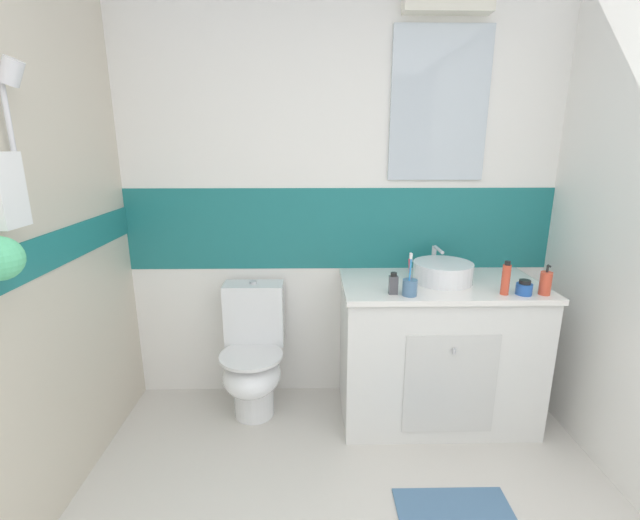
# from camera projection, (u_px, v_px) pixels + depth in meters

# --- Properties ---
(wall_back_tiled) EXTENTS (3.20, 0.20, 2.50)m
(wall_back_tiled) POSITION_uv_depth(u_px,v_px,m) (341.00, 201.00, 2.68)
(wall_back_tiled) COLOR white
(wall_back_tiled) RESTS_ON ground_plane
(vanity_cabinet) EXTENTS (1.12, 0.61, 0.85)m
(vanity_cabinet) POSITION_uv_depth(u_px,v_px,m) (436.00, 350.00, 2.58)
(vanity_cabinet) COLOR silver
(vanity_cabinet) RESTS_ON ground_plane
(sink_basin) EXTENTS (0.33, 0.38, 0.17)m
(sink_basin) POSITION_uv_depth(u_px,v_px,m) (443.00, 271.00, 2.47)
(sink_basin) COLOR white
(sink_basin) RESTS_ON vanity_cabinet
(toilet) EXTENTS (0.37, 0.50, 0.80)m
(toilet) POSITION_uv_depth(u_px,v_px,m) (253.00, 356.00, 2.63)
(toilet) COLOR white
(toilet) RESTS_ON ground_plane
(toothbrush_cup) EXTENTS (0.08, 0.08, 0.23)m
(toothbrush_cup) POSITION_uv_depth(u_px,v_px,m) (410.00, 286.00, 2.24)
(toothbrush_cup) COLOR #4C7299
(toothbrush_cup) RESTS_ON vanity_cabinet
(soap_dispenser) EXTENTS (0.06, 0.06, 0.16)m
(soap_dispenser) POSITION_uv_depth(u_px,v_px,m) (545.00, 283.00, 2.25)
(soap_dispenser) COLOR #D84C33
(soap_dispenser) RESTS_ON vanity_cabinet
(hair_gel_jar) EXTENTS (0.08, 0.08, 0.08)m
(hair_gel_jar) POSITION_uv_depth(u_px,v_px,m) (524.00, 288.00, 2.26)
(hair_gel_jar) COLOR #2659B2
(hair_gel_jar) RESTS_ON vanity_cabinet
(deodorant_spray_can) EXTENTS (0.04, 0.04, 0.18)m
(deodorant_spray_can) POSITION_uv_depth(u_px,v_px,m) (506.00, 279.00, 2.25)
(deodorant_spray_can) COLOR #D84C33
(deodorant_spray_can) RESTS_ON vanity_cabinet
(perfume_flask_small) EXTENTS (0.05, 0.03, 0.12)m
(perfume_flask_small) POSITION_uv_depth(u_px,v_px,m) (393.00, 284.00, 2.26)
(perfume_flask_small) COLOR #4C4C51
(perfume_flask_small) RESTS_ON vanity_cabinet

